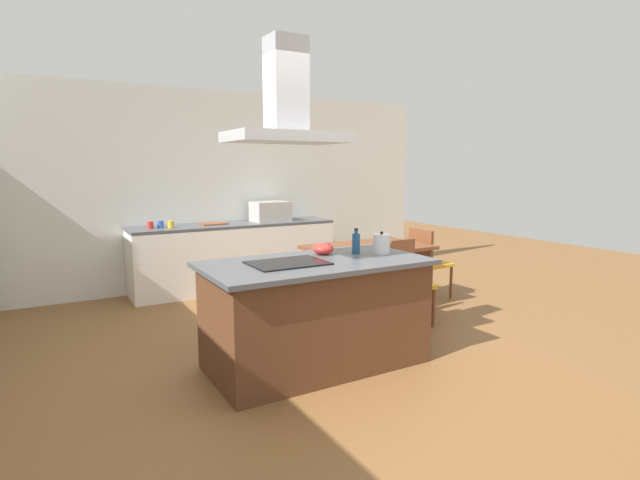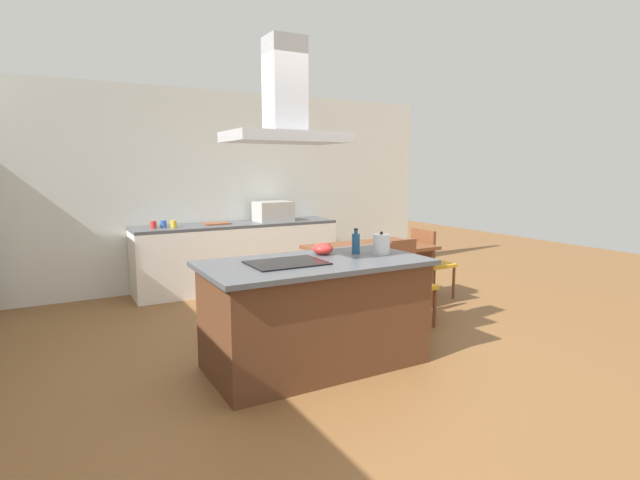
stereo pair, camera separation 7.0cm
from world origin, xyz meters
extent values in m
plane|color=brown|center=(0.00, 1.50, 0.00)|extent=(16.00, 16.00, 0.00)
cube|color=silver|center=(0.00, 3.25, 1.35)|extent=(7.20, 0.10, 2.70)
cube|color=#59331E|center=(0.00, 0.00, 0.43)|extent=(1.76, 0.88, 0.86)
cube|color=#4C4F54|center=(0.00, 0.00, 0.88)|extent=(1.86, 0.98, 0.04)
cube|color=black|center=(-0.26, 0.00, 0.91)|extent=(0.60, 0.44, 0.01)
cylinder|color=silver|center=(0.66, -0.02, 0.99)|extent=(0.15, 0.15, 0.18)
sphere|color=black|center=(0.66, -0.02, 1.09)|extent=(0.03, 0.03, 0.03)
cone|color=silver|center=(0.76, -0.02, 1.00)|extent=(0.06, 0.03, 0.04)
cylinder|color=navy|center=(0.48, 0.11, 0.99)|extent=(0.07, 0.07, 0.18)
cylinder|color=navy|center=(0.48, 0.11, 1.10)|extent=(0.03, 0.03, 0.04)
cylinder|color=black|center=(0.48, 0.11, 1.12)|extent=(0.04, 0.04, 0.01)
ellipsoid|color=red|center=(0.20, 0.22, 0.95)|extent=(0.18, 0.18, 0.10)
cube|color=white|center=(0.37, 2.88, 0.43)|extent=(2.77, 0.62, 0.86)
cube|color=#4C4F54|center=(0.37, 2.88, 0.88)|extent=(2.77, 0.62, 0.04)
cube|color=#B2AFAA|center=(0.90, 2.88, 1.04)|extent=(0.50, 0.38, 0.28)
cylinder|color=red|center=(-0.74, 2.89, 0.95)|extent=(0.08, 0.08, 0.09)
cylinder|color=#2D56B2|center=(-0.61, 2.90, 0.95)|extent=(0.08, 0.08, 0.09)
cylinder|color=gold|center=(-0.50, 2.83, 0.95)|extent=(0.08, 0.08, 0.09)
cube|color=brown|center=(0.09, 2.93, 0.91)|extent=(0.34, 0.24, 0.02)
cube|color=brown|center=(1.38, 1.18, 0.73)|extent=(1.40, 0.90, 0.04)
cylinder|color=brown|center=(0.76, 0.81, 0.35)|extent=(0.06, 0.06, 0.71)
cylinder|color=brown|center=(2.00, 0.81, 0.35)|extent=(0.06, 0.06, 0.71)
cylinder|color=brown|center=(0.76, 1.55, 0.35)|extent=(0.06, 0.06, 0.71)
cylinder|color=brown|center=(2.00, 1.55, 0.35)|extent=(0.06, 0.06, 0.71)
cube|color=gold|center=(1.38, 0.43, 0.43)|extent=(0.42, 0.42, 0.04)
cube|color=brown|center=(1.38, 0.62, 0.67)|extent=(0.42, 0.04, 0.44)
cylinder|color=brown|center=(1.56, 0.25, 0.21)|extent=(0.04, 0.04, 0.41)
cylinder|color=brown|center=(1.20, 0.25, 0.21)|extent=(0.04, 0.04, 0.41)
cylinder|color=brown|center=(1.56, 0.61, 0.21)|extent=(0.04, 0.04, 0.41)
cylinder|color=brown|center=(1.20, 0.61, 0.21)|extent=(0.04, 0.04, 0.41)
cube|color=gold|center=(2.38, 1.18, 0.43)|extent=(0.42, 0.42, 0.04)
cube|color=brown|center=(2.19, 1.18, 0.67)|extent=(0.04, 0.42, 0.44)
cylinder|color=brown|center=(2.56, 1.36, 0.21)|extent=(0.04, 0.04, 0.41)
cylinder|color=brown|center=(2.56, 1.00, 0.21)|extent=(0.04, 0.04, 0.41)
cylinder|color=brown|center=(2.20, 1.36, 0.21)|extent=(0.04, 0.04, 0.41)
cylinder|color=brown|center=(2.20, 1.00, 0.21)|extent=(0.04, 0.04, 0.41)
cube|color=#ADADB2|center=(-0.26, 0.00, 1.89)|extent=(0.90, 0.55, 0.08)
cube|color=#ADADB2|center=(-0.26, 0.00, 2.28)|extent=(0.28, 0.24, 0.70)
camera|label=1|loc=(-1.97, -3.46, 1.67)|focal=27.58mm
camera|label=2|loc=(-1.91, -3.49, 1.67)|focal=27.58mm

